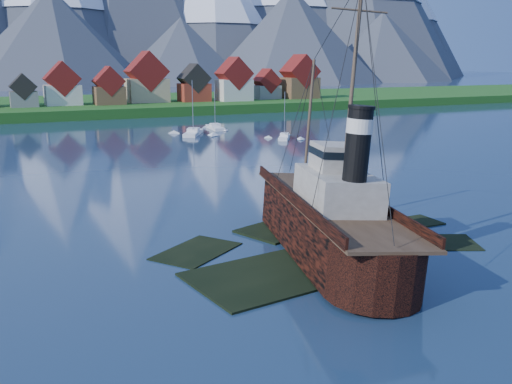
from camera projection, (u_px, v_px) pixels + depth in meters
name	position (u px, v px, depth m)	size (l,w,h in m)	color
ground	(315.00, 257.00, 50.47)	(1400.00, 1400.00, 0.00)	#1B304C
shoal	(320.00, 251.00, 53.19)	(31.71, 21.24, 1.14)	black
shore_bank	(64.00, 110.00, 200.20)	(600.00, 80.00, 3.20)	#184C15
seawall	(81.00, 120.00, 166.73)	(600.00, 2.50, 2.00)	#3F3D38
tugboat_wreck	(318.00, 216.00, 52.32)	(7.26, 31.30, 24.80)	black
sailboat_d	(284.00, 138.00, 126.90)	(6.09, 7.78, 10.92)	white
sailboat_e	(215.00, 128.00, 144.98)	(3.83, 10.57, 11.98)	white
sailboat_f	(193.00, 133.00, 134.19)	(8.22, 11.51, 13.17)	white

